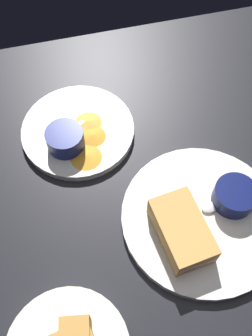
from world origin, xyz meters
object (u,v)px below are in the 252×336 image
object	(u,v)px
plate_sandwich_main	(202,219)
spoon_by_gravy_ramekin	(63,144)
ramekin_dark_sauce	(235,195)
sandwich_half_near	(182,230)
plate_chips_companion	(78,130)
spoon_by_dark_ramekin	(203,210)
ramekin_light_gravy	(65,139)

from	to	relation	value
plate_sandwich_main	spoon_by_gravy_ramekin	size ratio (longest dim) A/B	3.63
ramekin_dark_sauce	plate_sandwich_main	bearing A→B (deg)	105.45
sandwich_half_near	spoon_by_gravy_ramekin	size ratio (longest dim) A/B	1.70
plate_sandwich_main	spoon_by_gravy_ramekin	distance (cm)	31.30
plate_sandwich_main	plate_chips_companion	xyz separation A→B (cm)	(25.48, 18.52, 0.00)
plate_sandwich_main	spoon_by_dark_ramekin	world-z (taller)	spoon_by_dark_ramekin
plate_sandwich_main	ramekin_light_gravy	distance (cm)	30.83
plate_sandwich_main	ramekin_light_gravy	world-z (taller)	ramekin_light_gravy
plate_chips_companion	plate_sandwich_main	bearing A→B (deg)	-143.99
sandwich_half_near	spoon_by_dark_ramekin	world-z (taller)	sandwich_half_near
spoon_by_gravy_ramekin	spoon_by_dark_ramekin	bearing A→B (deg)	-132.70
sandwich_half_near	spoon_by_gravy_ramekin	xyz separation A→B (cm)	(24.40, 17.02, -2.04)
ramekin_dark_sauce	spoon_by_gravy_ramekin	size ratio (longest dim) A/B	0.96
ramekin_light_gravy	spoon_by_gravy_ramekin	world-z (taller)	ramekin_light_gravy
ramekin_dark_sauce	spoon_by_gravy_ramekin	world-z (taller)	ramekin_dark_sauce
spoon_by_dark_ramekin	spoon_by_gravy_ramekin	size ratio (longest dim) A/B	1.21
spoon_by_gravy_ramekin	ramekin_light_gravy	bearing A→B (deg)	-101.91
plate_sandwich_main	ramekin_dark_sauce	distance (cm)	7.30
plate_chips_companion	ramekin_light_gravy	world-z (taller)	ramekin_light_gravy
ramekin_dark_sauce	spoon_by_gravy_ramekin	distance (cm)	35.12
spoon_by_gravy_ramekin	plate_sandwich_main	bearing A→B (deg)	-134.85
ramekin_dark_sauce	spoon_by_dark_ramekin	distance (cm)	6.23
spoon_by_dark_ramekin	sandwich_half_near	bearing A→B (deg)	121.55
plate_chips_companion	ramekin_light_gravy	xyz separation A→B (cm)	(-3.56, 2.97, 2.99)
spoon_by_dark_ramekin	plate_chips_companion	size ratio (longest dim) A/B	0.42
ramekin_dark_sauce	spoon_by_dark_ramekin	xyz separation A→B (cm)	(-0.65, 5.96, -1.72)
plate_sandwich_main	spoon_by_gravy_ramekin	world-z (taller)	spoon_by_gravy_ramekin
sandwich_half_near	spoon_by_gravy_ramekin	distance (cm)	29.82
sandwich_half_near	spoon_by_dark_ramekin	xyz separation A→B (cm)	(3.48, -5.66, -2.04)
spoon_by_gravy_ramekin	ramekin_dark_sauce	bearing A→B (deg)	-125.30
plate_chips_companion	spoon_by_dark_ramekin	bearing A→B (deg)	-141.99
plate_sandwich_main	plate_chips_companion	bearing A→B (deg)	36.01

